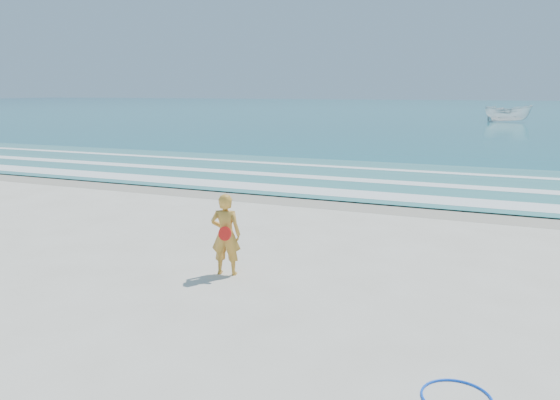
% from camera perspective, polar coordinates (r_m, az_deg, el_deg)
% --- Properties ---
extents(ground, '(400.00, 400.00, 0.00)m').
position_cam_1_polar(ground, '(9.66, -10.31, -10.11)').
color(ground, silver).
rests_on(ground, ground).
extents(wet_sand, '(400.00, 2.40, 0.00)m').
position_cam_1_polar(wet_sand, '(17.58, 5.84, -0.18)').
color(wet_sand, '#B2A893').
rests_on(wet_sand, ground).
extents(ocean, '(400.00, 190.00, 0.04)m').
position_cam_1_polar(ocean, '(112.65, 20.54, 8.91)').
color(ocean, '#19727F').
rests_on(ocean, ground).
extents(shallow, '(400.00, 10.00, 0.01)m').
position_cam_1_polar(shallow, '(22.33, 9.62, 2.30)').
color(shallow, '#59B7AD').
rests_on(shallow, ocean).
extents(foam_near, '(400.00, 1.40, 0.01)m').
position_cam_1_polar(foam_near, '(18.80, 7.01, 0.71)').
color(foam_near, white).
rests_on(foam_near, shallow).
extents(foam_mid, '(400.00, 0.90, 0.01)m').
position_cam_1_polar(foam_mid, '(21.56, 9.13, 2.02)').
color(foam_mid, white).
rests_on(foam_mid, shallow).
extents(foam_far, '(400.00, 0.60, 0.01)m').
position_cam_1_polar(foam_far, '(24.74, 10.97, 3.15)').
color(foam_far, white).
rests_on(foam_far, shallow).
extents(hoop, '(0.96, 0.96, 0.03)m').
position_cam_1_polar(hoop, '(7.03, 17.96, -19.03)').
color(hoop, '#0D50F8').
rests_on(hoop, ground).
extents(boat, '(4.92, 1.95, 1.88)m').
position_cam_1_polar(boat, '(66.12, 22.72, 8.34)').
color(boat, white).
rests_on(boat, ocean).
extents(woman, '(0.65, 0.50, 1.59)m').
position_cam_1_polar(woman, '(10.54, -5.69, -3.60)').
color(woman, gold).
rests_on(woman, ground).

